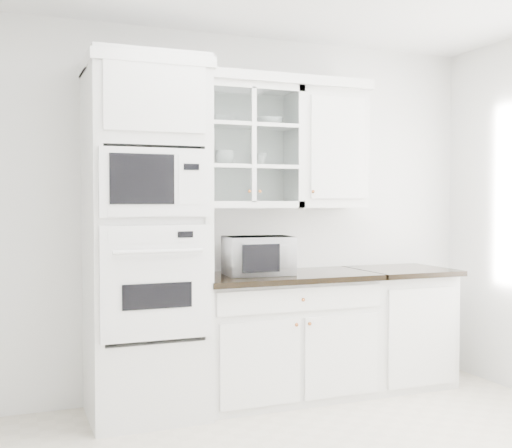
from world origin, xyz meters
name	(u,v)px	position (x,y,z in m)	size (l,w,h in m)	color
room_shell	(313,143)	(0.00, 0.43, 1.78)	(4.00, 3.50, 2.70)	white
oven_column	(146,238)	(-0.75, 1.42, 1.20)	(0.76, 0.68, 2.40)	white
base_cabinet_run	(284,335)	(0.28, 1.45, 0.46)	(1.32, 0.67, 0.92)	white
extra_base_cabinet	(399,325)	(1.28, 1.45, 0.46)	(0.72, 0.67, 0.92)	white
upper_cabinet_glass	(246,147)	(0.03, 1.58, 1.85)	(0.80, 0.33, 0.90)	white
upper_cabinet_solid	(327,149)	(0.71, 1.58, 1.85)	(0.55, 0.33, 0.90)	white
crown_molding	(233,79)	(-0.07, 1.56, 2.33)	(2.14, 0.38, 0.07)	white
countertop_microwave	(258,255)	(0.07, 1.44, 1.06)	(0.48, 0.40, 0.28)	white
bowl_a	(219,120)	(-0.17, 1.59, 2.04)	(0.22, 0.22, 0.05)	white
bowl_b	(270,122)	(0.22, 1.58, 2.04)	(0.19, 0.19, 0.06)	white
cup_a	(224,158)	(-0.13, 1.59, 1.76)	(0.14, 0.14, 0.11)	white
cup_b	(260,159)	(0.14, 1.59, 1.76)	(0.11, 0.11, 0.10)	white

